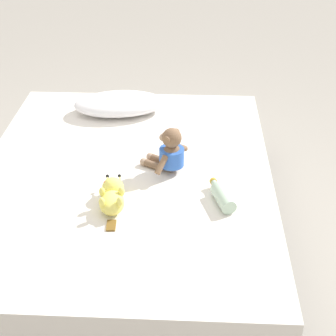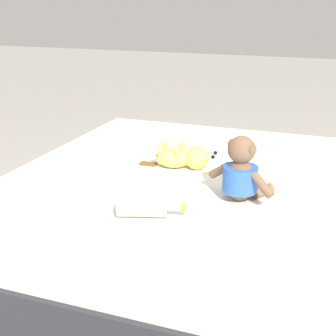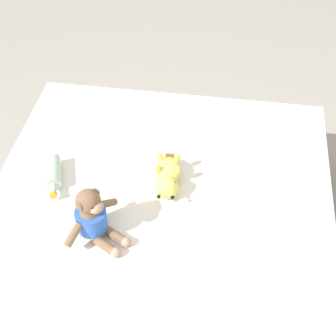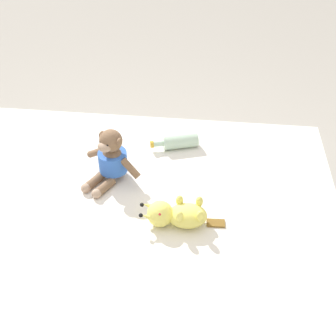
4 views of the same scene
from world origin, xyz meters
The scene contains 6 objects.
ground_plane centered at (0.00, 0.00, 0.00)m, with size 16.00×16.00×0.00m, color #9E998E.
bed centered at (0.00, 0.00, 0.22)m, with size 1.49×1.88×0.44m.
pillow centered at (-0.11, 0.65, 0.50)m, with size 0.57×0.37×0.12m.
plush_monkey centered at (0.22, 0.03, 0.54)m, with size 0.25×0.27×0.24m.
plush_yellow_creature centered at (-0.02, -0.27, 0.49)m, with size 0.12×0.33×0.10m.
glass_bottle centered at (0.47, -0.23, 0.47)m, with size 0.12×0.23×0.07m.
Camera 1 is at (0.32, -2.11, 1.84)m, focal length 54.99 mm.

